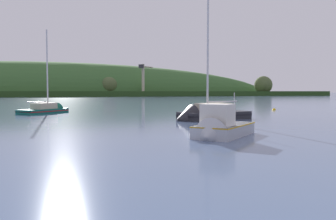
% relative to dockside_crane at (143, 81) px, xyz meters
% --- Properties ---
extents(far_shoreline_hill, '(405.68, 80.50, 43.93)m').
position_rel_dockside_crane_xyz_m(far_shoreline_hill, '(-58.44, 24.83, -9.40)').
color(far_shoreline_hill, '#27431B').
rests_on(far_shoreline_hill, ground).
extents(dockside_crane, '(10.97, 11.19, 19.75)m').
position_rel_dockside_crane_xyz_m(dockside_crane, '(0.00, 0.00, 0.00)').
color(dockside_crane, '#4C4C51').
rests_on(dockside_crane, ground).
extents(sailboat_midwater_white, '(7.56, 7.88, 13.31)m').
position_rel_dockside_crane_xyz_m(sailboat_midwater_white, '(-48.21, -160.34, -9.29)').
color(sailboat_midwater_white, '#0F564C').
rests_on(sailboat_midwater_white, ground).
extents(sailboat_far_left, '(9.85, 5.61, 15.27)m').
position_rel_dockside_crane_xyz_m(sailboat_far_left, '(-30.79, -177.78, -9.19)').
color(sailboat_far_left, '#232328').
rests_on(sailboat_far_left, ground).
extents(fishing_boat_moored, '(6.21, 6.15, 4.00)m').
position_rel_dockside_crane_xyz_m(fishing_boat_moored, '(-35.55, -192.15, -9.05)').
color(fishing_boat_moored, '#ADB2BC').
rests_on(fishing_boat_moored, ground).
extents(mooring_buoy_foreground, '(0.61, 0.61, 0.69)m').
position_rel_dockside_crane_xyz_m(mooring_buoy_foreground, '(-12.14, -162.08, -9.58)').
color(mooring_buoy_foreground, yellow).
rests_on(mooring_buoy_foreground, ground).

